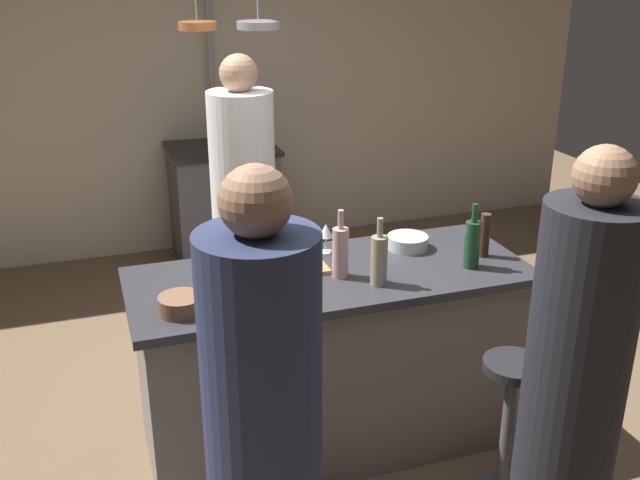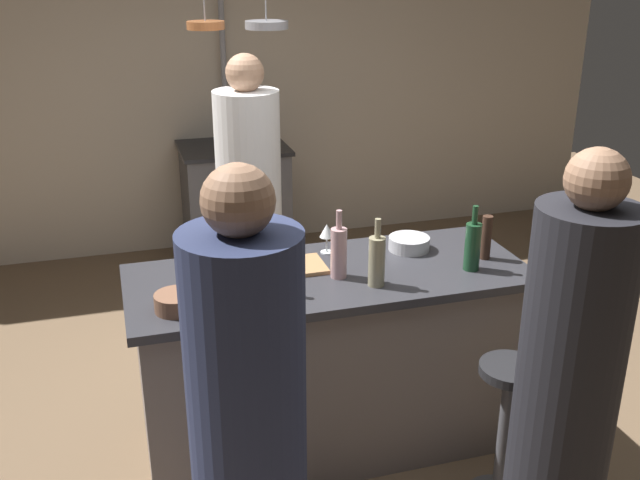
{
  "view_description": "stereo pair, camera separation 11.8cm",
  "coord_description": "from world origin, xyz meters",
  "px_view_note": "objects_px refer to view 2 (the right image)",
  "views": [
    {
      "loc": [
        -1.0,
        -2.8,
        2.23
      ],
      "look_at": [
        0.0,
        0.15,
        1.0
      ],
      "focal_mm": 40.82,
      "sensor_mm": 36.0,
      "label": 1
    },
    {
      "loc": [
        -0.89,
        -2.84,
        2.23
      ],
      "look_at": [
        0.0,
        0.15,
        1.0
      ],
      "focal_mm": 40.82,
      "sensor_mm": 36.0,
      "label": 2
    }
  ],
  "objects_px": {
    "guest_left": "(249,450)",
    "pepper_mill": "(486,237)",
    "chef": "(250,218)",
    "cutting_board": "(289,267)",
    "wine_bottle_green": "(473,245)",
    "wine_bottle_amber": "(259,264)",
    "mixing_bowl_wooden": "(177,302)",
    "bar_stool_right": "(505,429)",
    "wine_glass_near_left_guest": "(327,232)",
    "stove_range": "(235,202)",
    "wine_bottle_rose": "(339,252)",
    "wine_glass_by_chef": "(244,261)",
    "mixing_bowl_steel": "(409,243)",
    "guest_right": "(565,399)",
    "bar_stool_left": "(250,478)",
    "wine_bottle_white": "(377,260)"
  },
  "relations": [
    {
      "from": "guest_right",
      "to": "chef",
      "type": "bearing_deg",
      "value": 108.53
    },
    {
      "from": "chef",
      "to": "wine_bottle_amber",
      "type": "height_order",
      "value": "chef"
    },
    {
      "from": "bar_stool_right",
      "to": "wine_bottle_amber",
      "type": "relative_size",
      "value": 2.12
    },
    {
      "from": "cutting_board",
      "to": "mixing_bowl_steel",
      "type": "height_order",
      "value": "mixing_bowl_steel"
    },
    {
      "from": "guest_left",
      "to": "mixing_bowl_steel",
      "type": "distance_m",
      "value": 1.54
    },
    {
      "from": "wine_glass_near_left_guest",
      "to": "wine_bottle_white",
      "type": "bearing_deg",
      "value": -76.55
    },
    {
      "from": "wine_glass_by_chef",
      "to": "wine_glass_near_left_guest",
      "type": "height_order",
      "value": "same"
    },
    {
      "from": "guest_right",
      "to": "guest_left",
      "type": "relative_size",
      "value": 0.98
    },
    {
      "from": "wine_bottle_green",
      "to": "mixing_bowl_wooden",
      "type": "xyz_separation_m",
      "value": [
        -1.32,
        -0.03,
        -0.08
      ]
    },
    {
      "from": "stove_range",
      "to": "guest_left",
      "type": "relative_size",
      "value": 0.52
    },
    {
      "from": "stove_range",
      "to": "wine_glass_by_chef",
      "type": "height_order",
      "value": "wine_glass_by_chef"
    },
    {
      "from": "wine_glass_near_left_guest",
      "to": "mixing_bowl_steel",
      "type": "bearing_deg",
      "value": -10.67
    },
    {
      "from": "wine_glass_by_chef",
      "to": "mixing_bowl_wooden",
      "type": "xyz_separation_m",
      "value": [
        -0.31,
        -0.18,
        -0.07
      ]
    },
    {
      "from": "wine_glass_by_chef",
      "to": "wine_bottle_amber",
      "type": "bearing_deg",
      "value": -67.68
    },
    {
      "from": "stove_range",
      "to": "cutting_board",
      "type": "relative_size",
      "value": 2.78
    },
    {
      "from": "pepper_mill",
      "to": "wine_bottle_rose",
      "type": "bearing_deg",
      "value": -179.63
    },
    {
      "from": "stove_range",
      "to": "wine_glass_by_chef",
      "type": "xyz_separation_m",
      "value": [
        -0.38,
        -2.45,
        0.56
      ]
    },
    {
      "from": "stove_range",
      "to": "mixing_bowl_wooden",
      "type": "bearing_deg",
      "value": -104.78
    },
    {
      "from": "bar_stool_right",
      "to": "mixing_bowl_steel",
      "type": "xyz_separation_m",
      "value": [
        -0.13,
        0.77,
        0.56
      ]
    },
    {
      "from": "pepper_mill",
      "to": "cutting_board",
      "type": "bearing_deg",
      "value": 171.28
    },
    {
      "from": "bar_stool_right",
      "to": "wine_glass_by_chef",
      "type": "relative_size",
      "value": 4.66
    },
    {
      "from": "cutting_board",
      "to": "pepper_mill",
      "type": "relative_size",
      "value": 1.52
    },
    {
      "from": "cutting_board",
      "to": "wine_bottle_rose",
      "type": "height_order",
      "value": "wine_bottle_rose"
    },
    {
      "from": "wine_bottle_green",
      "to": "chef",
      "type": "bearing_deg",
      "value": 122.38
    },
    {
      "from": "pepper_mill",
      "to": "wine_bottle_rose",
      "type": "xyz_separation_m",
      "value": [
        -0.72,
        -0.0,
        0.02
      ]
    },
    {
      "from": "wine_bottle_green",
      "to": "wine_bottle_amber",
      "type": "relative_size",
      "value": 0.94
    },
    {
      "from": "stove_range",
      "to": "mixing_bowl_steel",
      "type": "distance_m",
      "value": 2.39
    },
    {
      "from": "guest_right",
      "to": "wine_bottle_amber",
      "type": "relative_size",
      "value": 5.24
    },
    {
      "from": "stove_range",
      "to": "cutting_board",
      "type": "bearing_deg",
      "value": -93.94
    },
    {
      "from": "bar_stool_left",
      "to": "cutting_board",
      "type": "height_order",
      "value": "cutting_board"
    },
    {
      "from": "wine_bottle_white",
      "to": "bar_stool_right",
      "type": "bearing_deg",
      "value": -45.71
    },
    {
      "from": "wine_bottle_green",
      "to": "wine_bottle_white",
      "type": "bearing_deg",
      "value": -175.61
    },
    {
      "from": "bar_stool_left",
      "to": "mixing_bowl_steel",
      "type": "bearing_deg",
      "value": 39.03
    },
    {
      "from": "chef",
      "to": "mixing_bowl_wooden",
      "type": "bearing_deg",
      "value": -113.55
    },
    {
      "from": "bar_stool_right",
      "to": "cutting_board",
      "type": "relative_size",
      "value": 2.12
    },
    {
      "from": "pepper_mill",
      "to": "mixing_bowl_wooden",
      "type": "xyz_separation_m",
      "value": [
        -1.44,
        -0.13,
        -0.07
      ]
    },
    {
      "from": "bar_stool_left",
      "to": "wine_bottle_amber",
      "type": "bearing_deg",
      "value": 72.39
    },
    {
      "from": "wine_bottle_amber",
      "to": "wine_glass_by_chef",
      "type": "bearing_deg",
      "value": 112.32
    },
    {
      "from": "wine_bottle_green",
      "to": "wine_glass_near_left_guest",
      "type": "height_order",
      "value": "wine_bottle_green"
    },
    {
      "from": "bar_stool_left",
      "to": "mixing_bowl_steel",
      "type": "xyz_separation_m",
      "value": [
        0.95,
        0.77,
        0.56
      ]
    },
    {
      "from": "guest_right",
      "to": "bar_stool_left",
      "type": "distance_m",
      "value": 1.2
    },
    {
      "from": "cutting_board",
      "to": "wine_bottle_green",
      "type": "relative_size",
      "value": 1.06
    },
    {
      "from": "guest_left",
      "to": "pepper_mill",
      "type": "xyz_separation_m",
      "value": [
        1.31,
        0.94,
        0.21
      ]
    },
    {
      "from": "wine_bottle_rose",
      "to": "wine_bottle_green",
      "type": "xyz_separation_m",
      "value": [
        0.6,
        -0.09,
        -0.0
      ]
    },
    {
      "from": "bar_stool_right",
      "to": "wine_glass_near_left_guest",
      "type": "distance_m",
      "value": 1.18
    },
    {
      "from": "guest_right",
      "to": "wine_bottle_green",
      "type": "xyz_separation_m",
      "value": [
        0.07,
        0.87,
        0.24
      ]
    },
    {
      "from": "wine_bottle_amber",
      "to": "mixing_bowl_wooden",
      "type": "bearing_deg",
      "value": -168.14
    },
    {
      "from": "chef",
      "to": "cutting_board",
      "type": "xyz_separation_m",
      "value": [
        -0.01,
        -0.98,
        0.1
      ]
    },
    {
      "from": "bar_stool_left",
      "to": "wine_glass_near_left_guest",
      "type": "bearing_deg",
      "value": 56.48
    },
    {
      "from": "stove_range",
      "to": "wine_bottle_green",
      "type": "relative_size",
      "value": 2.94
    }
  ]
}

